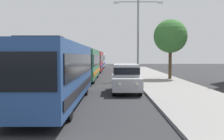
{
  "coord_description": "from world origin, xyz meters",
  "views": [
    {
      "loc": [
        1.47,
        -1.59,
        2.48
      ],
      "look_at": [
        1.56,
        16.75,
        1.51
      ],
      "focal_mm": 43.67,
      "sensor_mm": 36.0,
      "label": 1
    }
  ],
  "objects_px": {
    "bus_middle": "(92,61)",
    "white_suv": "(125,77)",
    "bus_second_in_line": "(83,63)",
    "roadside_tree": "(169,36)",
    "bus_lead": "(56,71)",
    "bus_fourth_in_line": "(97,60)",
    "streetlamp_mid": "(137,31)"
  },
  "relations": [
    {
      "from": "bus_middle",
      "to": "white_suv",
      "type": "distance_m",
      "value": 22.91
    },
    {
      "from": "bus_second_in_line",
      "to": "roadside_tree",
      "type": "bearing_deg",
      "value": -0.56
    },
    {
      "from": "bus_second_in_line",
      "to": "bus_lead",
      "type": "bearing_deg",
      "value": -90.0
    },
    {
      "from": "bus_lead",
      "to": "bus_second_in_line",
      "type": "relative_size",
      "value": 0.99
    },
    {
      "from": "white_suv",
      "to": "roadside_tree",
      "type": "bearing_deg",
      "value": 61.6
    },
    {
      "from": "bus_middle",
      "to": "bus_fourth_in_line",
      "type": "distance_m",
      "value": 13.29
    },
    {
      "from": "bus_lead",
      "to": "bus_fourth_in_line",
      "type": "distance_m",
      "value": 40.39
    },
    {
      "from": "bus_fourth_in_line",
      "to": "streetlamp_mid",
      "type": "xyz_separation_m",
      "value": [
        5.4,
        -26.58,
        3.27
      ]
    },
    {
      "from": "bus_second_in_line",
      "to": "white_suv",
      "type": "distance_m",
      "value": 9.93
    },
    {
      "from": "white_suv",
      "to": "streetlamp_mid",
      "type": "relative_size",
      "value": 0.61
    },
    {
      "from": "streetlamp_mid",
      "to": "roadside_tree",
      "type": "distance_m",
      "value": 3.28
    },
    {
      "from": "bus_lead",
      "to": "roadside_tree",
      "type": "xyz_separation_m",
      "value": [
        8.62,
        13.6,
        2.72
      ]
    },
    {
      "from": "roadside_tree",
      "to": "bus_middle",
      "type": "bearing_deg",
      "value": 122.57
    },
    {
      "from": "bus_fourth_in_line",
      "to": "streetlamp_mid",
      "type": "bearing_deg",
      "value": -78.52
    },
    {
      "from": "bus_middle",
      "to": "streetlamp_mid",
      "type": "relative_size",
      "value": 1.34
    },
    {
      "from": "streetlamp_mid",
      "to": "bus_lead",
      "type": "bearing_deg",
      "value": -111.34
    },
    {
      "from": "bus_second_in_line",
      "to": "bus_middle",
      "type": "bearing_deg",
      "value": 90.0
    },
    {
      "from": "streetlamp_mid",
      "to": "white_suv",
      "type": "bearing_deg",
      "value": -100.33
    },
    {
      "from": "roadside_tree",
      "to": "bus_lead",
      "type": "bearing_deg",
      "value": -122.37
    },
    {
      "from": "bus_second_in_line",
      "to": "bus_fourth_in_line",
      "type": "height_order",
      "value": "same"
    },
    {
      "from": "bus_lead",
      "to": "white_suv",
      "type": "bearing_deg",
      "value": 50.56
    },
    {
      "from": "bus_lead",
      "to": "white_suv",
      "type": "distance_m",
      "value": 5.86
    },
    {
      "from": "white_suv",
      "to": "bus_middle",
      "type": "bearing_deg",
      "value": 99.29
    },
    {
      "from": "bus_second_in_line",
      "to": "roadside_tree",
      "type": "xyz_separation_m",
      "value": [
        8.62,
        -0.08,
        2.72
      ]
    },
    {
      "from": "bus_fourth_in_line",
      "to": "roadside_tree",
      "type": "relative_size",
      "value": 1.88
    },
    {
      "from": "bus_fourth_in_line",
      "to": "bus_middle",
      "type": "bearing_deg",
      "value": -90.0
    },
    {
      "from": "white_suv",
      "to": "roadside_tree",
      "type": "distance_m",
      "value": 10.89
    },
    {
      "from": "bus_middle",
      "to": "roadside_tree",
      "type": "relative_size",
      "value": 1.78
    },
    {
      "from": "bus_second_in_line",
      "to": "roadside_tree",
      "type": "height_order",
      "value": "roadside_tree"
    },
    {
      "from": "bus_fourth_in_line",
      "to": "white_suv",
      "type": "distance_m",
      "value": 36.1
    },
    {
      "from": "bus_middle",
      "to": "white_suv",
      "type": "height_order",
      "value": "bus_middle"
    },
    {
      "from": "bus_lead",
      "to": "bus_second_in_line",
      "type": "height_order",
      "value": "same"
    }
  ]
}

